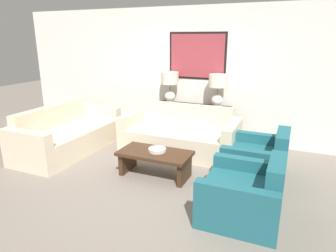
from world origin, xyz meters
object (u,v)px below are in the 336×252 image
at_px(table_lamp_right, 218,86).
at_px(armchair_near_back_wall, 258,161).
at_px(coffee_table, 155,158).
at_px(decorative_bowl, 157,150).
at_px(couch_by_back_wall, 180,136).
at_px(console_table, 192,123).
at_px(armchair_near_camera, 245,196).
at_px(couch_by_side, 67,136).
at_px(table_lamp_left, 170,83).

relative_size(table_lamp_right, armchair_near_back_wall, 0.67).
height_order(coffee_table, decorative_bowl, decorative_bowl).
distance_m(couch_by_back_wall, coffee_table, 1.13).
height_order(console_table, armchair_near_camera, armchair_near_camera).
bearing_deg(console_table, armchair_near_back_wall, -40.21).
distance_m(table_lamp_right, couch_by_side, 2.99).
xyz_separation_m(coffee_table, armchair_near_back_wall, (1.44, 0.57, -0.02)).
bearing_deg(decorative_bowl, table_lamp_right, 75.83).
height_order(table_lamp_right, decorative_bowl, table_lamp_right).
bearing_deg(armchair_near_camera, console_table, 121.71).
bearing_deg(coffee_table, decorative_bowl, 52.99).
relative_size(console_table, table_lamp_right, 2.39).
relative_size(couch_by_side, armchair_near_back_wall, 2.21).
xyz_separation_m(table_lamp_left, table_lamp_right, (0.99, 0.00, 0.00)).
bearing_deg(couch_by_back_wall, couch_by_side, -157.77).
height_order(console_table, couch_by_back_wall, couch_by_back_wall).
bearing_deg(table_lamp_right, couch_by_side, -148.89).
relative_size(couch_by_back_wall, armchair_near_back_wall, 2.21).
xyz_separation_m(table_lamp_right, couch_by_side, (-2.45, -1.48, -0.87)).
xyz_separation_m(couch_by_back_wall, decorative_bowl, (0.05, -1.10, 0.13)).
bearing_deg(couch_by_back_wall, table_lamp_right, 53.86).
distance_m(table_lamp_left, couch_by_back_wall, 1.21).
bearing_deg(table_lamp_left, armchair_near_back_wall, -32.28).
height_order(table_lamp_left, table_lamp_right, same).
xyz_separation_m(console_table, table_lamp_right, (0.50, 0.00, 0.78)).
distance_m(table_lamp_left, armchair_near_camera, 3.21).
bearing_deg(couch_by_side, armchair_near_camera, -14.71).
xyz_separation_m(table_lamp_left, coffee_table, (0.52, -1.81, -0.87)).
bearing_deg(couch_by_side, console_table, 37.12).
xyz_separation_m(couch_by_back_wall, armchair_near_camera, (1.47, -1.70, -0.02)).
height_order(table_lamp_left, coffee_table, table_lamp_left).
bearing_deg(console_table, decorative_bowl, -88.45).
height_order(decorative_bowl, armchair_near_back_wall, armchair_near_back_wall).
bearing_deg(couch_by_back_wall, coffee_table, -88.77).
bearing_deg(armchair_near_camera, couch_by_side, 165.29).
relative_size(console_table, couch_by_side, 0.72).
bearing_deg(console_table, table_lamp_left, 180.00).
xyz_separation_m(couch_by_side, armchair_near_back_wall, (3.42, 0.24, -0.02)).
relative_size(couch_by_back_wall, coffee_table, 1.93).
distance_m(couch_by_back_wall, decorative_bowl, 1.11).
distance_m(coffee_table, decorative_bowl, 0.14).
distance_m(couch_by_back_wall, armchair_near_camera, 2.24).
distance_m(console_table, table_lamp_left, 0.93).
height_order(couch_by_side, coffee_table, couch_by_side).
xyz_separation_m(table_lamp_left, armchair_near_camera, (1.96, -2.38, -0.89)).
relative_size(armchair_near_back_wall, armchair_near_camera, 1.00).
relative_size(table_lamp_right, decorative_bowl, 2.36).
distance_m(table_lamp_right, couch_by_back_wall, 1.21).
height_order(couch_by_side, decorative_bowl, couch_by_side).
height_order(table_lamp_right, coffee_table, table_lamp_right).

